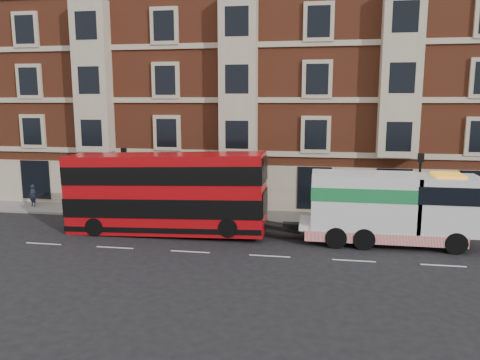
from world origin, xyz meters
TOP-DOWN VIEW (x-y plane):
  - ground at (0.00, 0.00)m, footprint 120.00×120.00m
  - sidewalk at (0.00, 7.50)m, footprint 90.00×3.00m
  - victorian_terrace at (0.50, 15.00)m, footprint 45.00×12.00m
  - lamp_post_west at (-6.00, 6.20)m, footprint 0.35×0.15m
  - lamp_post_east at (12.00, 6.20)m, footprint 0.35×0.15m
  - double_decker_bus at (-2.20, 2.98)m, footprint 11.21×2.57m
  - tow_truck at (9.86, 2.98)m, footprint 8.97×2.65m
  - pedestrian at (-13.42, 7.45)m, footprint 0.64×0.51m

SIDE VIEW (x-z plane):
  - ground at x=0.00m, z-range 0.00..0.00m
  - sidewalk at x=0.00m, z-range 0.00..0.15m
  - pedestrian at x=-13.42m, z-range 0.15..1.68m
  - tow_truck at x=9.86m, z-range 0.11..3.85m
  - double_decker_bus at x=-2.20m, z-range 0.14..4.67m
  - lamp_post_west at x=-6.00m, z-range 0.50..4.85m
  - lamp_post_east at x=12.00m, z-range 0.50..4.85m
  - victorian_terrace at x=0.50m, z-range -0.13..20.27m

